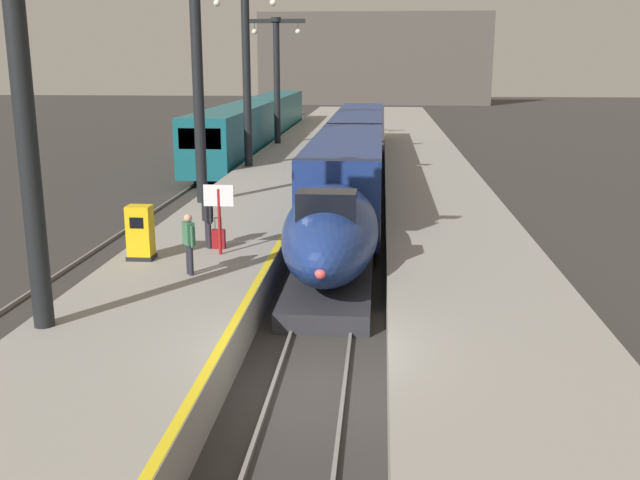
{
  "coord_description": "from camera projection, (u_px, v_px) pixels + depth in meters",
  "views": [
    {
      "loc": [
        1.43,
        -13.81,
        6.73
      ],
      "look_at": [
        -0.25,
        6.07,
        1.8
      ],
      "focal_mm": 40.8,
      "sensor_mm": 36.0,
      "label": 1
    }
  ],
  "objects": [
    {
      "name": "rail_main_left",
      "position": [
        343.0,
        180.0,
        41.74
      ],
      "size": [
        0.08,
        110.0,
        0.12
      ],
      "primitive_type": "cube",
      "color": "slate",
      "rests_on": "ground"
    },
    {
      "name": "departure_info_board",
      "position": [
        219.0,
        205.0,
        21.58
      ],
      "size": [
        0.9,
        0.1,
        2.12
      ],
      "color": "maroon",
      "rests_on": "platform_left"
    },
    {
      "name": "rail_secondary_right",
      "position": [
        230.0,
        179.0,
        42.28
      ],
      "size": [
        0.08,
        110.0,
        0.12
      ],
      "primitive_type": "cube",
      "color": "slate",
      "rests_on": "ground"
    },
    {
      "name": "station_column_mid",
      "position": [
        197.0,
        60.0,
        28.65
      ],
      "size": [
        4.0,
        0.68,
        9.55
      ],
      "color": "black",
      "rests_on": "platform_left"
    },
    {
      "name": "platform_left_safety_stripe",
      "position": [
        321.0,
        170.0,
        38.92
      ],
      "size": [
        0.2,
        107.8,
        0.01
      ],
      "primitive_type": "cube",
      "color": "yellow",
      "rests_on": "platform_left"
    },
    {
      "name": "terminus_back_wall",
      "position": [
        374.0,
        59.0,
        112.08
      ],
      "size": [
        36.0,
        2.0,
        14.0
      ],
      "primitive_type": "cube",
      "color": "#4C4742",
      "rests_on": "ground"
    },
    {
      "name": "regional_train_adjacent",
      "position": [
        258.0,
        122.0,
        55.8
      ],
      "size": [
        2.85,
        36.6,
        3.8
      ],
      "color": "#145660",
      "rests_on": "ground"
    },
    {
      "name": "rail_main_right",
      "position": [
        369.0,
        180.0,
        41.62
      ],
      "size": [
        0.08,
        110.0,
        0.12
      ],
      "primitive_type": "cube",
      "color": "slate",
      "rests_on": "ground"
    },
    {
      "name": "station_column_near",
      "position": [
        20.0,
        47.0,
        14.59
      ],
      "size": [
        4.0,
        0.68,
        9.78
      ],
      "color": "black",
      "rests_on": "platform_left"
    },
    {
      "name": "station_column_distant",
      "position": [
        277.0,
        68.0,
        50.17
      ],
      "size": [
        4.0,
        0.68,
        8.56
      ],
      "color": "black",
      "rests_on": "platform_left"
    },
    {
      "name": "passenger_near_edge",
      "position": [
        208.0,
        217.0,
        22.45
      ],
      "size": [
        0.4,
        0.48,
        1.69
      ],
      "color": "#23232D",
      "rests_on": "platform_left"
    },
    {
      "name": "highspeed_train_main",
      "position": [
        352.0,
        161.0,
        35.98
      ],
      "size": [
        2.92,
        38.98,
        3.6
      ],
      "color": "navy",
      "rests_on": "ground"
    },
    {
      "name": "platform_right",
      "position": [
        430.0,
        181.0,
        38.57
      ],
      "size": [
        4.8,
        110.0,
        1.05
      ],
      "primitive_type": "cube",
      "color": "gray",
      "rests_on": "ground"
    },
    {
      "name": "platform_left",
      "position": [
        279.0,
        179.0,
        39.24
      ],
      "size": [
        4.8,
        110.0,
        1.05
      ],
      "primitive_type": "cube",
      "color": "gray",
      "rests_on": "ground"
    },
    {
      "name": "ticket_machine_yellow",
      "position": [
        140.0,
        235.0,
        21.23
      ],
      "size": [
        0.76,
        0.62,
        1.6
      ],
      "color": "yellow",
      "rests_on": "platform_left"
    },
    {
      "name": "rail_secondary_left",
      "position": [
        204.0,
        178.0,
        42.4
      ],
      "size": [
        0.08,
        110.0,
        0.12
      ],
      "primitive_type": "cube",
      "color": "slate",
      "rests_on": "ground"
    },
    {
      "name": "ground_plane",
      "position": [
        308.0,
        394.0,
        15.09
      ],
      "size": [
        260.0,
        260.0,
        0.0
      ],
      "primitive_type": "plane",
      "color": "#33302D"
    },
    {
      "name": "passenger_mid_platform",
      "position": [
        189.0,
        239.0,
        19.62
      ],
      "size": [
        0.41,
        0.47,
        1.69
      ],
      "color": "#23232D",
      "rests_on": "platform_left"
    },
    {
      "name": "rolling_suitcase",
      "position": [
        219.0,
        239.0,
        22.56
      ],
      "size": [
        0.4,
        0.22,
        0.98
      ],
      "color": "maroon",
      "rests_on": "platform_left"
    },
    {
      "name": "station_column_far",
      "position": [
        246.0,
        60.0,
        38.95
      ],
      "size": [
        4.0,
        0.68,
        9.59
      ],
      "color": "black",
      "rests_on": "platform_left"
    }
  ]
}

